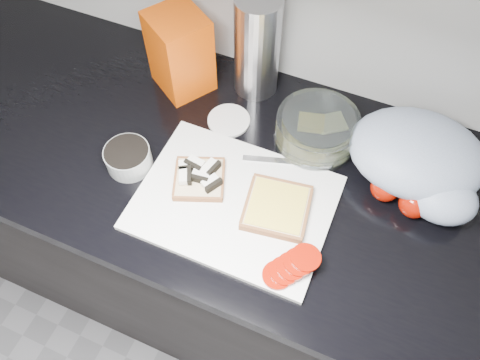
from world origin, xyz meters
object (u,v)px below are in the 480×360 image
glass_bowl (317,130)px  bread_bag (180,53)px  cutting_board (234,202)px  steel_canister (257,47)px

glass_bowl → bread_bag: bearing=172.6°
cutting_board → steel_canister: 0.36m
cutting_board → steel_canister: size_ratio=1.59×
steel_canister → bread_bag: bearing=-160.2°
cutting_board → glass_bowl: size_ratio=2.16×
cutting_board → bread_bag: 0.38m
bread_bag → steel_canister: bearing=52.8°
glass_bowl → bread_bag: 0.37m
cutting_board → glass_bowl: 0.25m
cutting_board → glass_bowl: glass_bowl is taller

